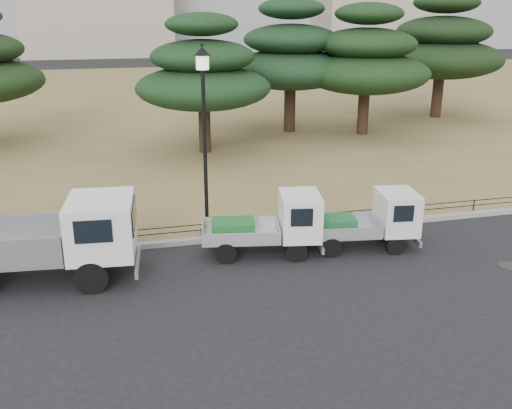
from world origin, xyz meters
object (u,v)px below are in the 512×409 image
object	(u,v)px
street_lamp	(204,112)
truck_kei_front	(271,224)
truck_large	(49,237)
truck_kei_rear	(370,220)

from	to	relation	value
street_lamp	truck_kei_front	bearing A→B (deg)	-44.21
truck_large	street_lamp	xyz separation A→B (m)	(4.43, 1.89, 2.76)
truck_large	truck_kei_front	xyz separation A→B (m)	(6.05, 0.31, -0.32)
truck_large	truck_kei_rear	xyz separation A→B (m)	(9.02, 0.03, -0.37)
truck_kei_rear	street_lamp	size ratio (longest dim) A/B	0.60
truck_kei_rear	truck_large	bearing A→B (deg)	-171.41
truck_large	truck_kei_front	size ratio (longest dim) A/B	1.44
truck_large	truck_kei_front	distance (m)	6.07
truck_large	street_lamp	bearing A→B (deg)	28.42
truck_kei_front	truck_kei_rear	size ratio (longest dim) A/B	1.05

